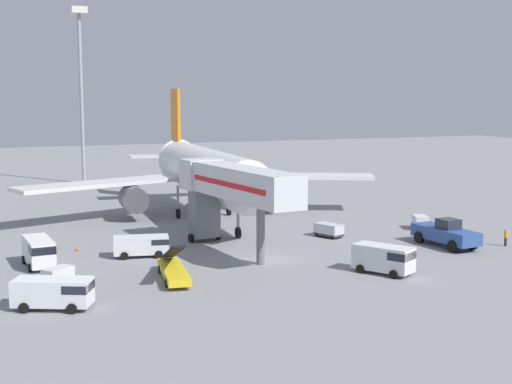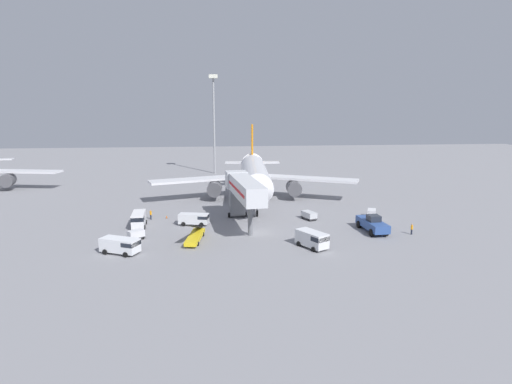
% 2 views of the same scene
% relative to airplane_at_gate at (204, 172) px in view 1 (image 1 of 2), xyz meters
% --- Properties ---
extents(ground_plane, '(300.00, 300.00, 0.00)m').
position_rel_airplane_at_gate_xyz_m(ground_plane, '(-2.08, -22.35, -5.21)').
color(ground_plane, gray).
extents(airplane_at_gate, '(42.33, 38.54, 14.75)m').
position_rel_airplane_at_gate_xyz_m(airplane_at_gate, '(0.00, 0.00, 0.00)').
color(airplane_at_gate, silver).
rests_on(airplane_at_gate, ground).
extents(jet_bridge, '(5.13, 17.84, 7.81)m').
position_rel_airplane_at_gate_xyz_m(jet_bridge, '(-3.70, -18.12, 0.68)').
color(jet_bridge, silver).
rests_on(jet_bridge, ground).
extents(pushback_tug, '(3.01, 7.18, 2.62)m').
position_rel_airplane_at_gate_xyz_m(pushback_tug, '(15.33, -23.66, -4.01)').
color(pushback_tug, '#2D4C8E').
rests_on(pushback_tug, ground).
extents(belt_loader_truck, '(2.74, 7.38, 3.37)m').
position_rel_airplane_at_gate_xyz_m(belt_loader_truck, '(-11.07, -25.31, -4.43)').
color(belt_loader_truck, yellow).
rests_on(belt_loader_truck, ground).
extents(service_van_mid_right, '(2.39, 5.09, 2.32)m').
position_rel_airplane_at_gate_xyz_m(service_van_mid_right, '(-20.02, -17.34, -3.90)').
color(service_van_mid_right, white).
rests_on(service_van_mid_right, ground).
extents(service_van_far_right, '(5.37, 3.99, 1.99)m').
position_rel_airplane_at_gate_xyz_m(service_van_far_right, '(-20.27, -29.60, -4.06)').
color(service_van_far_right, white).
rests_on(service_van_far_right, ground).
extents(service_van_near_right, '(4.01, 5.00, 2.20)m').
position_rel_airplane_at_gate_xyz_m(service_van_near_right, '(4.54, -30.08, -3.96)').
color(service_van_near_right, silver).
rests_on(service_van_near_right, ground).
extents(service_van_rear_left, '(4.96, 2.85, 1.80)m').
position_rel_airplane_at_gate_xyz_m(service_van_rear_left, '(-11.38, -16.95, -4.16)').
color(service_van_rear_left, silver).
rests_on(service_van_rear_left, ground).
extents(baggage_cart_outer_right, '(2.50, 2.29, 1.36)m').
position_rel_airplane_at_gate_xyz_m(baggage_cart_outer_right, '(-19.37, -23.83, -4.45)').
color(baggage_cart_outer_right, '#38383D').
rests_on(baggage_cart_outer_right, ground).
extents(baggage_cart_far_center, '(2.35, 3.10, 1.32)m').
position_rel_airplane_at_gate_xyz_m(baggage_cart_far_center, '(7.53, -15.60, -4.47)').
color(baggage_cart_far_center, '#38383D').
rests_on(baggage_cart_far_center, ground).
extents(baggage_cart_rear_right, '(2.12, 2.66, 1.41)m').
position_rel_airplane_at_gate_xyz_m(baggage_cart_rear_right, '(18.40, -15.54, -4.42)').
color(baggage_cart_rear_right, '#38383D').
rests_on(baggage_cart_rear_right, ground).
extents(ground_crew_worker_foreground, '(0.39, 0.39, 1.67)m').
position_rel_airplane_at_gate_xyz_m(ground_crew_worker_foreground, '(-18.79, -12.75, -4.33)').
color(ground_crew_worker_foreground, '#1E2333').
rests_on(ground_crew_worker_foreground, ground).
extents(ground_crew_worker_midground, '(0.44, 0.44, 1.63)m').
position_rel_airplane_at_gate_xyz_m(ground_crew_worker_midground, '(20.55, -25.70, -4.35)').
color(ground_crew_worker_midground, '#1E2333').
rests_on(ground_crew_worker_midground, ground).
extents(safety_cone_alpha, '(0.32, 0.32, 0.50)m').
position_rel_airplane_at_gate_xyz_m(safety_cone_alpha, '(-16.25, -12.26, -4.97)').
color(safety_cone_alpha, black).
rests_on(safety_cone_alpha, ground).
extents(apron_light_mast, '(2.40, 2.40, 27.52)m').
position_rel_airplane_at_gate_xyz_m(apron_light_mast, '(-7.41, 38.09, 13.68)').
color(apron_light_mast, '#93969B').
rests_on(apron_light_mast, ground).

